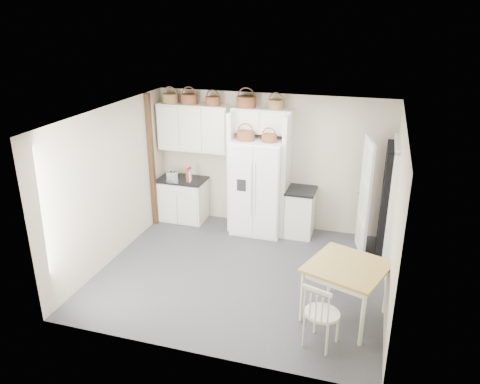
% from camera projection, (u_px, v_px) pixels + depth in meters
% --- Properties ---
extents(floor, '(4.50, 4.50, 0.00)m').
position_uv_depth(floor, '(241.00, 273.00, 7.63)').
color(floor, '#48484A').
rests_on(floor, ground).
extents(ceiling, '(4.50, 4.50, 0.00)m').
position_uv_depth(ceiling, '(241.00, 115.00, 6.69)').
color(ceiling, white).
rests_on(ceiling, wall_back).
extents(wall_back, '(4.50, 0.00, 4.50)m').
position_uv_depth(wall_back, '(271.00, 162.00, 8.94)').
color(wall_back, beige).
rests_on(wall_back, floor).
extents(wall_left, '(0.00, 4.00, 4.00)m').
position_uv_depth(wall_left, '(112.00, 185.00, 7.77)').
color(wall_left, beige).
rests_on(wall_left, floor).
extents(wall_right, '(0.00, 4.00, 4.00)m').
position_uv_depth(wall_right, '(395.00, 217.00, 6.55)').
color(wall_right, beige).
rests_on(wall_right, floor).
extents(refrigerator, '(0.94, 0.75, 1.81)m').
position_uv_depth(refrigerator, '(258.00, 187.00, 8.80)').
color(refrigerator, white).
rests_on(refrigerator, floor).
extents(base_cab_left, '(0.91, 0.57, 0.84)m').
position_uv_depth(base_cab_left, '(183.00, 200.00, 9.46)').
color(base_cab_left, silver).
rests_on(base_cab_left, floor).
extents(base_cab_right, '(0.50, 0.59, 0.87)m').
position_uv_depth(base_cab_right, '(300.00, 213.00, 8.81)').
color(base_cab_right, silver).
rests_on(base_cab_right, floor).
extents(dining_table, '(1.25, 1.25, 0.82)m').
position_uv_depth(dining_table, '(345.00, 291.00, 6.40)').
color(dining_table, olive).
rests_on(dining_table, floor).
extents(windsor_chair, '(0.56, 0.54, 0.93)m').
position_uv_depth(windsor_chair, '(322.00, 313.00, 5.84)').
color(windsor_chair, silver).
rests_on(windsor_chair, floor).
extents(counter_left, '(0.94, 0.61, 0.04)m').
position_uv_depth(counter_left, '(182.00, 180.00, 9.31)').
color(counter_left, black).
rests_on(counter_left, base_cab_left).
extents(counter_right, '(0.53, 0.63, 0.04)m').
position_uv_depth(counter_right, '(301.00, 190.00, 8.65)').
color(counter_right, black).
rests_on(counter_right, base_cab_right).
extents(toaster, '(0.24, 0.17, 0.16)m').
position_uv_depth(toaster, '(173.00, 176.00, 9.23)').
color(toaster, silver).
rests_on(toaster, counter_left).
extents(cookbook_red, '(0.04, 0.18, 0.27)m').
position_uv_depth(cookbook_red, '(189.00, 174.00, 9.13)').
color(cookbook_red, maroon).
rests_on(cookbook_red, counter_left).
extents(cookbook_cream, '(0.06, 0.15, 0.22)m').
position_uv_depth(cookbook_cream, '(190.00, 176.00, 9.13)').
color(cookbook_cream, beige).
rests_on(cookbook_cream, counter_left).
extents(basket_upper_a, '(0.31, 0.31, 0.17)m').
position_uv_depth(basket_upper_a, '(170.00, 98.00, 8.91)').
color(basket_upper_a, brown).
rests_on(basket_upper_a, upper_cabinet).
extents(basket_upper_b, '(0.31, 0.31, 0.19)m').
position_uv_depth(basket_upper_b, '(189.00, 99.00, 8.80)').
color(basket_upper_b, brown).
rests_on(basket_upper_b, upper_cabinet).
extents(basket_upper_c, '(0.28, 0.28, 0.16)m').
position_uv_depth(basket_upper_c, '(213.00, 101.00, 8.68)').
color(basket_upper_c, brown).
rests_on(basket_upper_c, upper_cabinet).
extents(basket_bridge_a, '(0.36, 0.36, 0.20)m').
position_uv_depth(basket_bridge_a, '(246.00, 102.00, 8.50)').
color(basket_bridge_a, brown).
rests_on(basket_bridge_a, bridge_cabinet).
extents(basket_bridge_b, '(0.29, 0.29, 0.17)m').
position_uv_depth(basket_bridge_b, '(276.00, 104.00, 8.36)').
color(basket_bridge_b, brown).
rests_on(basket_bridge_b, bridge_cabinet).
extents(basket_fridge_a, '(0.32, 0.32, 0.17)m').
position_uv_depth(basket_fridge_a, '(246.00, 136.00, 8.41)').
color(basket_fridge_a, brown).
rests_on(basket_fridge_a, refrigerator).
extents(basket_fridge_b, '(0.27, 0.27, 0.14)m').
position_uv_depth(basket_fridge_b, '(269.00, 138.00, 8.30)').
color(basket_fridge_b, brown).
rests_on(basket_fridge_b, refrigerator).
extents(upper_cabinet, '(1.40, 0.34, 0.90)m').
position_uv_depth(upper_cabinet, '(194.00, 128.00, 8.98)').
color(upper_cabinet, silver).
rests_on(upper_cabinet, wall_back).
extents(bridge_cabinet, '(1.12, 0.34, 0.45)m').
position_uv_depth(bridge_cabinet, '(262.00, 120.00, 8.53)').
color(bridge_cabinet, silver).
rests_on(bridge_cabinet, wall_back).
extents(fridge_panel_left, '(0.08, 0.60, 2.30)m').
position_uv_depth(fridge_panel_left, '(234.00, 171.00, 8.91)').
color(fridge_panel_left, silver).
rests_on(fridge_panel_left, floor).
extents(fridge_panel_right, '(0.08, 0.60, 2.30)m').
position_uv_depth(fridge_panel_right, '(286.00, 176.00, 8.63)').
color(fridge_panel_right, silver).
rests_on(fridge_panel_right, floor).
extents(trim_post, '(0.09, 0.09, 2.60)m').
position_uv_depth(trim_post, '(152.00, 161.00, 8.96)').
color(trim_post, '#392513').
rests_on(trim_post, floor).
extents(doorway_void, '(0.18, 0.85, 2.05)m').
position_uv_depth(doorway_void, '(386.00, 207.00, 7.57)').
color(doorway_void, black).
rests_on(doorway_void, floor).
extents(door_slab, '(0.21, 0.79, 2.05)m').
position_uv_depth(door_slab, '(365.00, 198.00, 7.96)').
color(door_slab, white).
rests_on(door_slab, floor).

